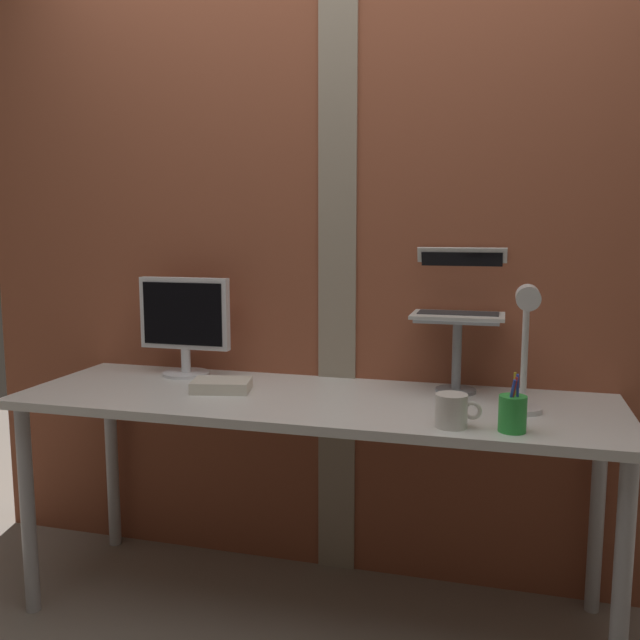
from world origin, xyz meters
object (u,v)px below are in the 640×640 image
monitor (185,320)px  coffee_mug (452,411)px  laptop (460,295)px  pen_cup (513,413)px  desk_lamp (526,335)px

monitor → coffee_mug: (1.05, -0.42, -0.17)m
laptop → pen_cup: laptop is taller
laptop → desk_lamp: laptop is taller
monitor → desk_lamp: size_ratio=0.94×
laptop → pen_cup: (0.19, -0.50, -0.28)m
desk_lamp → coffee_mug: 0.33m
laptop → desk_lamp: 0.40m
desk_lamp → laptop: bearing=123.4°
pen_cup → coffee_mug: size_ratio=1.27×
pen_cup → coffee_mug: 0.17m
desk_lamp → coffee_mug: desk_lamp is taller
monitor → coffee_mug: size_ratio=2.87×
monitor → desk_lamp: desk_lamp is taller
monitor → laptop: 1.04m
monitor → coffee_mug: 1.14m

